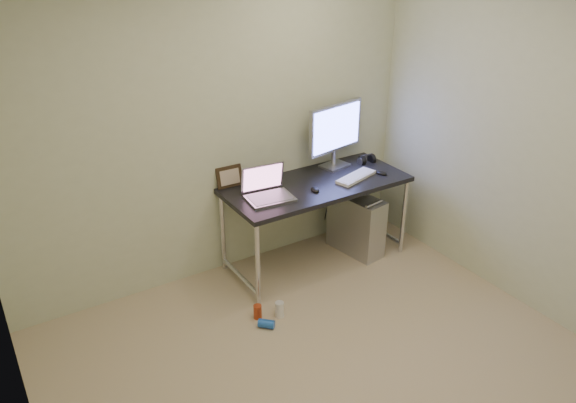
{
  "coord_description": "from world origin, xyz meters",
  "views": [
    {
      "loc": [
        -1.75,
        -2.09,
        2.66
      ],
      "look_at": [
        0.22,
        1.06,
        0.85
      ],
      "focal_mm": 35.0,
      "sensor_mm": 36.0,
      "label": 1
    }
  ],
  "objects": [
    {
      "name": "wall_right",
      "position": [
        1.75,
        0.0,
        1.25
      ],
      "size": [
        0.02,
        3.5,
        2.5
      ],
      "primitive_type": "cube",
      "color": "beige",
      "rests_on": "ground"
    },
    {
      "name": "tower_computer",
      "position": [
        1.12,
        1.35,
        0.27
      ],
      "size": [
        0.3,
        0.55,
        0.58
      ],
      "rotation": [
        0.0,
        0.0,
        0.15
      ],
      "color": "silver",
      "rests_on": "ground"
    },
    {
      "name": "wall_back",
      "position": [
        0.0,
        1.75,
        1.25
      ],
      "size": [
        3.5,
        0.02,
        2.5
      ],
      "primitive_type": "cube",
      "color": "beige",
      "rests_on": "ground"
    },
    {
      "name": "cable_b",
      "position": [
        1.16,
        1.68,
        0.38
      ],
      "size": [
        0.02,
        0.11,
        0.71
      ],
      "primitive_type": "cylinder",
      "rotation": [
        0.14,
        0.0,
        0.09
      ],
      "color": "black",
      "rests_on": "ground"
    },
    {
      "name": "can_white",
      "position": [
        0.03,
        0.88,
        0.06
      ],
      "size": [
        0.08,
        0.08,
        0.12
      ],
      "primitive_type": "cylinder",
      "rotation": [
        0.0,
        0.0,
        -0.26
      ],
      "color": "white",
      "rests_on": "ground"
    },
    {
      "name": "floor",
      "position": [
        0.0,
        0.0,
        0.0
      ],
      "size": [
        3.5,
        3.5,
        0.0
      ],
      "primitive_type": "plane",
      "color": "tan",
      "rests_on": "ground"
    },
    {
      "name": "headphones",
      "position": [
        1.36,
        1.53,
        0.78
      ],
      "size": [
        0.15,
        0.09,
        0.1
      ],
      "rotation": [
        0.0,
        0.0,
        -0.07
      ],
      "color": "black",
      "rests_on": "desk"
    },
    {
      "name": "webcam",
      "position": [
        0.26,
        1.67,
        0.85
      ],
      "size": [
        0.05,
        0.04,
        0.13
      ],
      "rotation": [
        0.0,
        0.0,
        -0.12
      ],
      "color": "silver",
      "rests_on": "desk"
    },
    {
      "name": "keyboard",
      "position": [
        1.05,
        1.31,
        0.76
      ],
      "size": [
        0.43,
        0.24,
        0.02
      ],
      "primitive_type": "cube",
      "rotation": [
        0.0,
        0.0,
        0.29
      ],
      "color": "white",
      "rests_on": "desk"
    },
    {
      "name": "mouse_right",
      "position": [
        1.3,
        1.26,
        0.77
      ],
      "size": [
        0.09,
        0.12,
        0.03
      ],
      "primitive_type": "ellipsoid",
      "rotation": [
        0.0,
        0.0,
        0.29
      ],
      "color": "black",
      "rests_on": "desk"
    },
    {
      "name": "cable_a",
      "position": [
        1.07,
        1.7,
        0.4
      ],
      "size": [
        0.01,
        0.16,
        0.69
      ],
      "primitive_type": "cylinder",
      "rotation": [
        0.21,
        0.0,
        0.0
      ],
      "color": "black",
      "rests_on": "ground"
    },
    {
      "name": "can_blue",
      "position": [
        -0.12,
        0.81,
        0.03
      ],
      "size": [
        0.13,
        0.13,
        0.07
      ],
      "primitive_type": "cylinder",
      "rotation": [
        1.57,
        0.0,
        0.79
      ],
      "color": "blue",
      "rests_on": "ground"
    },
    {
      "name": "picture_frame",
      "position": [
        0.07,
        1.72,
        0.84
      ],
      "size": [
        0.22,
        0.07,
        0.18
      ],
      "primitive_type": "cube",
      "rotation": [
        -0.21,
        0.0,
        -0.03
      ],
      "color": "black",
      "rests_on": "desk"
    },
    {
      "name": "can_red",
      "position": [
        -0.12,
        0.95,
        0.06
      ],
      "size": [
        0.07,
        0.07,
        0.11
      ],
      "primitive_type": "cylinder",
      "rotation": [
        0.0,
        0.0,
        -0.12
      ],
      "color": "#A93918",
      "rests_on": "ground"
    },
    {
      "name": "desk",
      "position": [
        0.72,
        1.41,
        0.67
      ],
      "size": [
        1.57,
        0.69,
        0.75
      ],
      "color": "black",
      "rests_on": "ground"
    },
    {
      "name": "wall_left",
      "position": [
        -1.75,
        0.0,
        1.25
      ],
      "size": [
        0.02,
        3.5,
        2.5
      ],
      "primitive_type": "cube",
      "color": "beige",
      "rests_on": "ground"
    },
    {
      "name": "monitor",
      "position": [
        1.06,
        1.62,
        1.08
      ],
      "size": [
        0.61,
        0.22,
        0.57
      ],
      "rotation": [
        0.0,
        0.0,
        0.19
      ],
      "color": "#A1A1A7",
      "rests_on": "desk"
    },
    {
      "name": "mouse_left",
      "position": [
        0.62,
        1.28,
        0.77
      ],
      "size": [
        0.09,
        0.12,
        0.04
      ],
      "primitive_type": "ellipsoid",
      "rotation": [
        0.0,
        0.0,
        -0.26
      ],
      "color": "black",
      "rests_on": "desk"
    },
    {
      "name": "laptop",
      "position": [
        0.23,
        1.39,
        0.81
      ],
      "size": [
        0.39,
        0.33,
        0.25
      ],
      "rotation": [
        0.0,
        0.0,
        -0.1
      ],
      "color": "#A1A1A7",
      "rests_on": "desk"
    }
  ]
}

